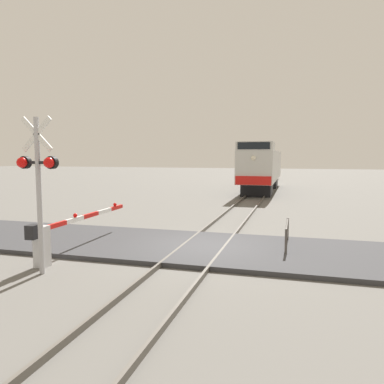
% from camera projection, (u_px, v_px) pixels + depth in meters
% --- Properties ---
extents(ground_plane, '(160.00, 160.00, 0.00)m').
position_uv_depth(ground_plane, '(203.00, 250.00, 12.78)').
color(ground_plane, '#605E59').
extents(rail_track_left, '(0.08, 80.00, 0.15)m').
position_uv_depth(rail_track_left, '(183.00, 246.00, 12.96)').
color(rail_track_left, '#59544C').
rests_on(rail_track_left, ground_plane).
extents(rail_track_right, '(0.08, 80.00, 0.15)m').
position_uv_depth(rail_track_right, '(223.00, 249.00, 12.58)').
color(rail_track_right, '#59544C').
rests_on(rail_track_right, ground_plane).
extents(road_surface, '(36.00, 4.56, 0.15)m').
position_uv_depth(road_surface, '(203.00, 248.00, 12.77)').
color(road_surface, '#38383A').
rests_on(road_surface, ground_plane).
extents(locomotive, '(2.73, 14.26, 4.24)m').
position_uv_depth(locomotive, '(262.00, 167.00, 33.46)').
color(locomotive, black).
rests_on(locomotive, ground_plane).
extents(crossing_signal, '(1.18, 0.33, 4.27)m').
position_uv_depth(crossing_signal, '(38.00, 176.00, 9.94)').
color(crossing_signal, '#ADADB2').
rests_on(crossing_signal, ground_plane).
extents(crossing_gate, '(0.36, 5.68, 1.31)m').
position_uv_depth(crossing_gate, '(56.00, 234.00, 11.45)').
color(crossing_gate, silver).
rests_on(crossing_gate, ground_plane).
extents(guard_railing, '(0.08, 2.19, 0.95)m').
position_uv_depth(guard_railing, '(287.00, 233.00, 12.67)').
color(guard_railing, '#4C4742').
rests_on(guard_railing, ground_plane).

